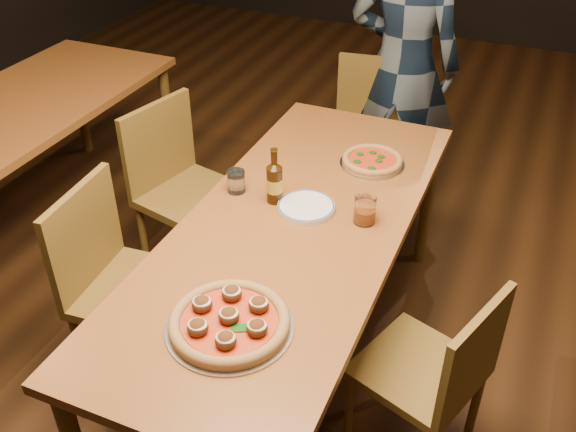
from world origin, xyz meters
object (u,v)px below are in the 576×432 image
at_px(table_main, 293,240).
at_px(chair_main_e, 419,368).
at_px(amber_glass, 365,210).
at_px(water_glass, 236,181).
at_px(table_left, 3,127).
at_px(plate_stack, 306,207).
at_px(chair_main_nw, 138,290).
at_px(chair_end, 368,145).
at_px(diner, 403,66).
at_px(pizza_meatball, 229,321).
at_px(beer_bottle, 275,183).
at_px(chair_main_sw, 193,196).
at_px(pizza_margherita, 372,160).

relative_size(table_main, chair_main_e, 2.40).
bearing_deg(table_main, amber_glass, 26.85).
bearing_deg(chair_main_e, water_glass, -91.49).
bearing_deg(table_left, plate_stack, -6.33).
bearing_deg(table_main, plate_stack, 85.76).
xyz_separation_m(chair_main_nw, chair_end, (0.49, 1.49, 0.00)).
bearing_deg(plate_stack, diner, 89.16).
bearing_deg(table_left, pizza_meatball, -26.88).
bearing_deg(beer_bottle, table_main, -42.64).
relative_size(chair_main_e, beer_bottle, 3.67).
relative_size(pizza_meatball, diner, 0.23).
relative_size(chair_main_sw, chair_end, 1.00).
relative_size(table_main, table_left, 1.00).
height_order(chair_end, diner, diner).
distance_m(chair_end, diner, 0.46).
relative_size(pizza_meatball, amber_glass, 3.82).
bearing_deg(amber_glass, chair_end, 105.35).
bearing_deg(chair_end, water_glass, -110.33).
relative_size(table_main, amber_glass, 19.39).
xyz_separation_m(chair_main_e, pizza_meatball, (-0.53, -0.37, 0.36)).
xyz_separation_m(chair_main_sw, diner, (0.71, 1.07, 0.37)).
distance_m(chair_main_nw, plate_stack, 0.74).
distance_m(table_main, water_glass, 0.35).
height_order(beer_bottle, water_glass, beer_bottle).
height_order(water_glass, amber_glass, amber_glass).
relative_size(beer_bottle, diner, 0.14).
bearing_deg(pizza_margherita, amber_glass, -77.10).
distance_m(water_glass, diner, 1.39).
relative_size(chair_main_e, pizza_margherita, 2.99).
bearing_deg(table_main, chair_main_nw, -153.12).
distance_m(amber_glass, diner, 1.37).
height_order(chair_end, plate_stack, chair_end).
distance_m(pizza_margherita, amber_glass, 0.44).
bearing_deg(chair_main_e, diner, -142.95).
distance_m(chair_end, pizza_meatball, 1.82).
relative_size(chair_end, beer_bottle, 4.11).
xyz_separation_m(chair_main_sw, water_glass, (0.38, -0.27, 0.33)).
bearing_deg(chair_main_nw, water_glass, -36.18).
xyz_separation_m(chair_main_e, plate_stack, (-0.56, 0.31, 0.34)).
bearing_deg(chair_end, diner, 63.11).
bearing_deg(diner, pizza_meatball, 88.91).
relative_size(table_main, diner, 1.19).
bearing_deg(water_glass, table_left, 172.90).
height_order(beer_bottle, amber_glass, beer_bottle).
bearing_deg(pizza_margherita, diner, 96.96).
relative_size(pizza_margherita, beer_bottle, 1.23).
xyz_separation_m(chair_main_nw, chair_main_e, (1.11, 0.08, -0.05)).
xyz_separation_m(chair_end, pizza_meatball, (0.09, -1.79, 0.31)).
bearing_deg(plate_stack, amber_glass, 2.58).
bearing_deg(pizza_meatball, beer_bottle, 102.82).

